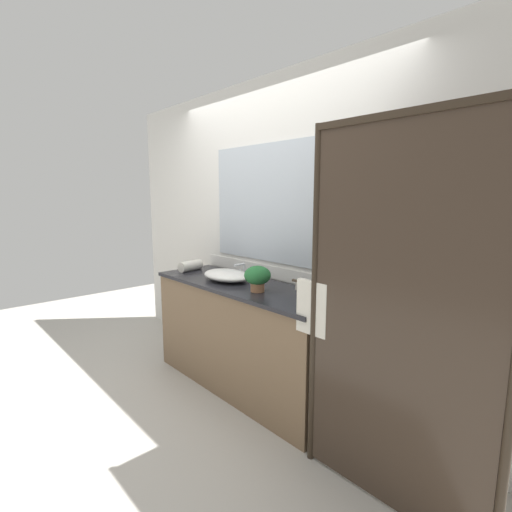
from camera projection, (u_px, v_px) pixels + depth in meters
name	position (u px, v px, depth m)	size (l,w,h in m)	color
ground_plane	(244.00, 386.00, 3.21)	(8.00, 8.00, 0.00)	#B7B2A8
wall_back_with_mirror	(274.00, 232.00, 3.23)	(4.40, 0.06, 2.60)	silver
vanity_cabinet	(245.00, 336.00, 3.14)	(1.80, 0.58, 0.90)	brown
shower_enclosure	(373.00, 308.00, 1.99)	(1.20, 0.59, 2.00)	#2D2319
sink_basin	(227.00, 275.00, 3.19)	(0.47, 0.33, 0.09)	white
faucet	(243.00, 273.00, 3.31)	(0.17, 0.13, 0.13)	silver
potted_plant	(258.00, 277.00, 2.81)	(0.20, 0.20, 0.20)	#B77A51
amenity_bottle_body_wash	(297.00, 285.00, 2.87)	(0.03, 0.03, 0.08)	silver
amenity_bottle_conditioner	(319.00, 298.00, 2.50)	(0.03, 0.03, 0.08)	silver
rolled_towel_near_edge	(191.00, 266.00, 3.60)	(0.10, 0.10, 0.24)	silver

